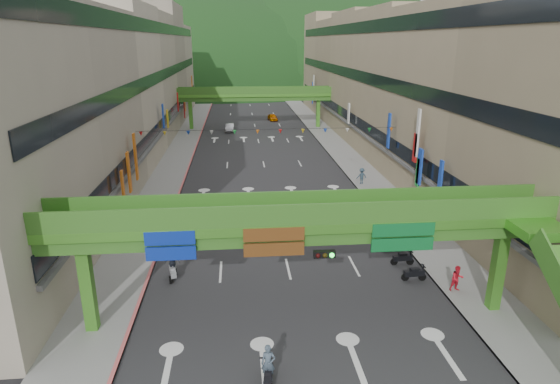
{
  "coord_description": "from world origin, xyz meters",
  "views": [
    {
      "loc": [
        -3.13,
        -16.05,
        14.59
      ],
      "look_at": [
        0.0,
        18.0,
        3.5
      ],
      "focal_mm": 30.0,
      "sensor_mm": 36.0,
      "label": 1
    }
  ],
  "objects_px": {
    "car_silver": "(230,128)",
    "car_yellow": "(273,117)",
    "overpass_near": "(321,236)",
    "scooter_rider_mid": "(254,216)",
    "pedestrian_red": "(457,281)",
    "scooter_rider_near": "(268,368)"
  },
  "relations": [
    {
      "from": "scooter_rider_mid",
      "to": "car_silver",
      "type": "relative_size",
      "value": 0.49
    },
    {
      "from": "car_silver",
      "to": "car_yellow",
      "type": "xyz_separation_m",
      "value": [
        8.02,
        10.59,
        -0.02
      ]
    },
    {
      "from": "scooter_rider_mid",
      "to": "overpass_near",
      "type": "bearing_deg",
      "value": -78.32
    },
    {
      "from": "car_silver",
      "to": "car_yellow",
      "type": "relative_size",
      "value": 1.07
    },
    {
      "from": "scooter_rider_near",
      "to": "car_silver",
      "type": "xyz_separation_m",
      "value": [
        -2.31,
        61.54,
        -0.31
      ]
    },
    {
      "from": "scooter_rider_mid",
      "to": "car_yellow",
      "type": "xyz_separation_m",
      "value": [
        5.63,
        53.58,
        -0.37
      ]
    },
    {
      "from": "overpass_near",
      "to": "scooter_rider_mid",
      "type": "bearing_deg",
      "value": 101.68
    },
    {
      "from": "car_silver",
      "to": "car_yellow",
      "type": "bearing_deg",
      "value": 56.25
    },
    {
      "from": "car_silver",
      "to": "car_yellow",
      "type": "distance_m",
      "value": 13.29
    },
    {
      "from": "scooter_rider_near",
      "to": "car_yellow",
      "type": "bearing_deg",
      "value": 85.47
    },
    {
      "from": "overpass_near",
      "to": "car_silver",
      "type": "relative_size",
      "value": 7.08
    },
    {
      "from": "car_yellow",
      "to": "pedestrian_red",
      "type": "distance_m",
      "value": 65.42
    },
    {
      "from": "scooter_rider_mid",
      "to": "car_silver",
      "type": "distance_m",
      "value": 43.06
    },
    {
      "from": "car_yellow",
      "to": "pedestrian_red",
      "type": "bearing_deg",
      "value": -92.07
    },
    {
      "from": "pedestrian_red",
      "to": "car_yellow",
      "type": "bearing_deg",
      "value": 90.14
    },
    {
      "from": "pedestrian_red",
      "to": "scooter_rider_mid",
      "type": "bearing_deg",
      "value": 130.34
    },
    {
      "from": "scooter_rider_mid",
      "to": "pedestrian_red",
      "type": "bearing_deg",
      "value": -44.4
    },
    {
      "from": "car_silver",
      "to": "car_yellow",
      "type": "height_order",
      "value": "car_silver"
    },
    {
      "from": "scooter_rider_mid",
      "to": "car_yellow",
      "type": "relative_size",
      "value": 0.53
    },
    {
      "from": "car_silver",
      "to": "pedestrian_red",
      "type": "bearing_deg",
      "value": -72.02
    },
    {
      "from": "scooter_rider_near",
      "to": "pedestrian_red",
      "type": "height_order",
      "value": "scooter_rider_near"
    },
    {
      "from": "overpass_near",
      "to": "car_silver",
      "type": "height_order",
      "value": "overpass_near"
    }
  ]
}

